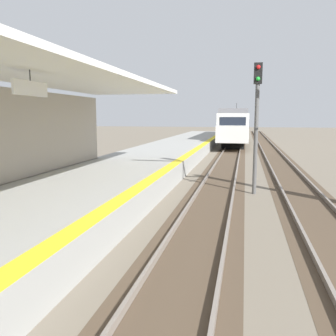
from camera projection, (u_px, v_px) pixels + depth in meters
name	position (u px, v px, depth m)	size (l,w,h in m)	color
station_platform	(118.00, 177.00, 16.05)	(5.00, 80.00, 0.91)	#999993
track_pair_nearest_platform	(222.00, 175.00, 19.07)	(2.34, 120.00, 0.16)	#4C3D2D
track_pair_middle	(289.00, 177.00, 18.36)	(2.34, 120.00, 0.16)	#4C3D2D
approaching_train	(235.00, 125.00, 40.49)	(2.93, 19.60, 4.76)	silver
rail_signal_post	(257.00, 115.00, 14.19)	(0.32, 0.34, 5.20)	#4C4C4C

